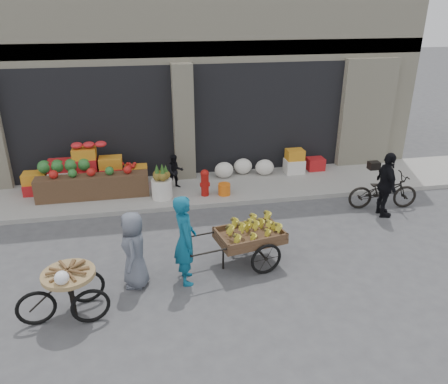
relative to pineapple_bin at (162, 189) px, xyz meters
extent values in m
plane|color=#424244|center=(0.75, -3.60, -0.37)|extent=(80.00, 80.00, 0.00)
cube|color=gray|center=(0.75, 0.50, -0.31)|extent=(18.00, 2.20, 0.12)
cube|color=beige|center=(0.75, 4.60, 3.13)|extent=(14.00, 6.00, 7.00)
cube|color=gray|center=(0.75, 1.75, 3.23)|extent=(14.00, 0.30, 0.40)
cube|color=black|center=(-1.73, 2.40, 1.30)|extent=(4.40, 1.60, 3.10)
cube|color=black|center=(3.23, 2.40, 1.30)|extent=(4.40, 1.60, 3.10)
cube|color=beige|center=(0.75, 1.55, 1.30)|extent=(0.55, 0.80, 3.22)
cube|color=brown|center=(-1.73, 0.35, 0.05)|extent=(2.80, 0.45, 0.60)
sphere|color=#1E5923|center=(-2.42, 0.85, 0.49)|extent=(0.34, 0.34, 0.34)
cylinder|color=silver|center=(0.00, 0.00, 0.00)|extent=(0.52, 0.52, 0.50)
cylinder|color=#A5140F|center=(1.10, -0.05, 0.03)|extent=(0.20, 0.20, 0.56)
sphere|color=#A5140F|center=(1.10, -0.05, 0.35)|extent=(0.22, 0.22, 0.22)
cylinder|color=orange|center=(1.60, -0.10, -0.10)|extent=(0.32, 0.32, 0.30)
ellipsoid|color=silver|center=(2.42, 1.10, -0.03)|extent=(1.70, 0.60, 0.44)
imported|color=black|center=(0.40, 0.60, 0.21)|extent=(0.51, 0.43, 0.93)
cube|color=brown|center=(1.50, -3.21, 0.20)|extent=(1.38, 1.04, 0.11)
torus|color=black|center=(1.72, -3.62, -0.06)|extent=(0.63, 0.18, 0.63)
torus|color=black|center=(1.55, -2.75, -0.06)|extent=(0.63, 0.18, 0.63)
cylinder|color=black|center=(0.96, -3.32, -0.11)|extent=(0.04, 0.04, 0.52)
imported|color=#0F5675|center=(0.22, -3.56, 0.48)|extent=(0.43, 0.64, 1.71)
cylinder|color=#9E7F51|center=(-1.70, -4.19, 0.43)|extent=(1.00, 1.00, 0.07)
cube|color=black|center=(-1.70, -4.19, 0.03)|extent=(0.09, 0.09, 0.80)
torus|color=black|center=(-1.40, -4.42, -0.06)|extent=(0.62, 0.19, 0.62)
torus|color=black|center=(-1.51, -3.87, -0.06)|extent=(0.62, 0.19, 0.62)
torus|color=black|center=(-2.24, -4.31, -0.06)|extent=(0.62, 0.19, 0.62)
imported|color=slate|center=(-0.68, -3.50, 0.35)|extent=(0.51, 0.74, 1.44)
imported|color=black|center=(5.36, -1.37, 0.08)|extent=(1.78, 0.81, 0.90)
imported|color=black|center=(5.16, -1.77, 0.42)|extent=(0.50, 0.97, 1.59)
camera|label=1|loc=(-0.38, -10.34, 4.38)|focal=35.00mm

